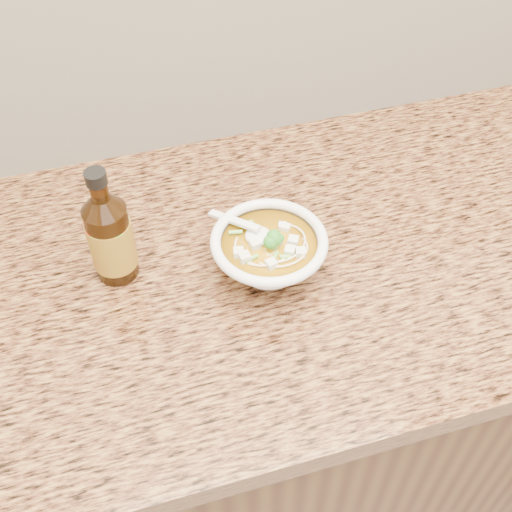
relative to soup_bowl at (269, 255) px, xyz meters
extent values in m
cube|color=beige|center=(0.10, 0.35, 0.21)|extent=(4.00, 0.02, 0.50)
cube|color=#341B0F|center=(0.10, 0.04, -0.51)|extent=(4.00, 0.65, 0.86)
cube|color=olive|center=(0.10, 0.04, -0.06)|extent=(4.00, 0.68, 0.04)
cylinder|color=white|center=(0.00, 0.00, -0.04)|extent=(0.07, 0.07, 0.01)
torus|color=white|center=(0.00, 0.00, 0.03)|extent=(0.17, 0.17, 0.02)
torus|color=beige|center=(-0.01, -0.01, 0.02)|extent=(0.09, 0.09, 0.00)
torus|color=beige|center=(-0.01, -0.01, 0.02)|extent=(0.05, 0.05, 0.00)
torus|color=beige|center=(0.01, 0.02, 0.02)|extent=(0.10, 0.10, 0.00)
torus|color=beige|center=(0.01, -0.02, 0.02)|extent=(0.08, 0.08, 0.00)
torus|color=beige|center=(0.00, 0.00, 0.02)|extent=(0.12, 0.12, 0.00)
torus|color=beige|center=(0.00, 0.01, 0.02)|extent=(0.12, 0.12, 0.00)
torus|color=beige|center=(-0.01, 0.00, 0.02)|extent=(0.09, 0.09, 0.00)
torus|color=beige|center=(0.01, 0.00, 0.01)|extent=(0.10, 0.10, 0.00)
torus|color=beige|center=(0.00, -0.01, 0.01)|extent=(0.08, 0.08, 0.00)
cube|color=silver|center=(-0.01, -0.03, 0.03)|extent=(0.02, 0.02, 0.01)
cube|color=silver|center=(-0.01, 0.05, 0.03)|extent=(0.01, 0.01, 0.01)
cube|color=silver|center=(0.02, 0.04, 0.03)|extent=(0.02, 0.02, 0.01)
cube|color=silver|center=(-0.05, 0.02, 0.03)|extent=(0.02, 0.02, 0.01)
cube|color=silver|center=(0.00, 0.02, 0.03)|extent=(0.02, 0.02, 0.01)
cube|color=silver|center=(0.03, 0.00, 0.03)|extent=(0.02, 0.02, 0.01)
cube|color=silver|center=(-0.02, 0.03, 0.03)|extent=(0.02, 0.02, 0.01)
cube|color=silver|center=(0.01, 0.04, 0.03)|extent=(0.02, 0.02, 0.01)
cube|color=silver|center=(-0.02, 0.02, 0.03)|extent=(0.02, 0.02, 0.01)
cube|color=silver|center=(-0.01, -0.04, 0.03)|extent=(0.02, 0.02, 0.01)
ellipsoid|color=#196014|center=(0.00, -0.01, 0.04)|extent=(0.03, 0.03, 0.03)
cylinder|color=#6FB244|center=(0.03, -0.03, 0.03)|extent=(0.02, 0.02, 0.01)
cylinder|color=#6FB244|center=(-0.02, 0.02, 0.03)|extent=(0.02, 0.01, 0.01)
cylinder|color=#6FB244|center=(-0.04, 0.02, 0.03)|extent=(0.01, 0.02, 0.01)
cylinder|color=#6FB244|center=(0.02, -0.05, 0.03)|extent=(0.01, 0.02, 0.01)
cylinder|color=#6FB244|center=(0.01, 0.04, 0.03)|extent=(0.02, 0.02, 0.01)
cylinder|color=#6FB244|center=(0.03, -0.02, 0.03)|extent=(0.02, 0.01, 0.01)
ellipsoid|color=white|center=(-0.01, 0.02, 0.03)|extent=(0.04, 0.04, 0.01)
cube|color=white|center=(-0.04, 0.05, 0.03)|extent=(0.07, 0.08, 0.02)
cylinder|color=#341B07|center=(-0.22, 0.07, 0.03)|extent=(0.08, 0.08, 0.13)
cylinder|color=#341B07|center=(-0.22, 0.07, 0.13)|extent=(0.03, 0.03, 0.03)
cylinder|color=black|center=(-0.22, 0.07, 0.15)|extent=(0.04, 0.04, 0.02)
cylinder|color=red|center=(-0.22, 0.07, 0.02)|extent=(0.08, 0.08, 0.08)
camera|label=1|loc=(-0.20, -0.60, 0.71)|focal=45.00mm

